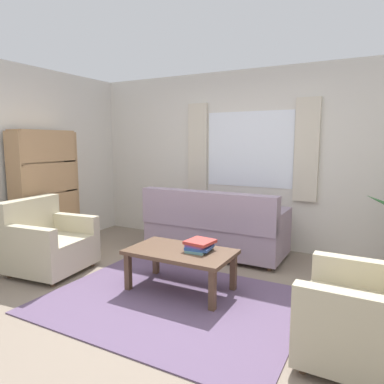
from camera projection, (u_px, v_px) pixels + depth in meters
name	position (u px, v px, depth m)	size (l,w,h in m)	color
ground_plane	(172.00, 302.00, 3.45)	(6.24, 6.24, 0.00)	gray
wall_back	(250.00, 159.00, 5.23)	(5.32, 0.12, 2.60)	silver
window_with_curtains	(248.00, 149.00, 5.14)	(1.98, 0.07, 1.40)	white
area_rug	(172.00, 301.00, 3.45)	(2.44, 1.85, 0.01)	#604C6B
couch	(214.00, 229.00, 4.84)	(1.90, 0.82, 0.92)	#998499
armchair_left	(47.00, 243.00, 4.23)	(0.90, 0.92, 0.88)	#BCB293
armchair_right	(371.00, 316.00, 2.45)	(0.83, 0.85, 0.88)	#BCB293
coffee_table	(181.00, 255.00, 3.66)	(1.10, 0.64, 0.44)	brown
book_stack_on_table	(200.00, 245.00, 3.64)	(0.29, 0.32, 0.11)	#5B8E93
bookshelf	(47.00, 190.00, 4.88)	(0.30, 0.94, 1.72)	#A87F56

